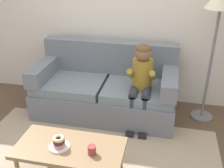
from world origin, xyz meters
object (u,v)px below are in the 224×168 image
couch (106,89)px  donut (59,144)px  person_child (141,79)px  toy_controller (51,136)px  floor_lamp (220,10)px  mug (92,150)px  coffee_table (70,149)px

couch → donut: couch is taller
person_child → toy_controller: size_ratio=4.87×
person_child → floor_lamp: 1.23m
person_child → mug: person_child is taller
coffee_table → floor_lamp: 2.32m
coffee_table → floor_lamp: bearing=45.5°
toy_controller → mug: bearing=-64.5°
mug → couch: bearing=98.3°
donut → mug: bearing=-4.4°
couch → toy_controller: (-0.53, -0.77, -0.33)m
floor_lamp → donut: bearing=-135.7°
coffee_table → couch: bearing=88.0°
mug → toy_controller: size_ratio=0.40×
coffee_table → toy_controller: 0.80m
person_child → donut: bearing=-120.1°
coffee_table → mug: (0.25, -0.06, 0.08)m
person_child → mug: size_ratio=12.24×
coffee_table → toy_controller: coffee_table is taller
coffee_table → person_child: (0.57, 1.11, 0.33)m
couch → mug: (0.20, -1.38, 0.08)m
mug → floor_lamp: 2.18m
couch → coffee_table: 1.32m
toy_controller → floor_lamp: floor_lamp is taller
person_child → toy_controller: person_child is taller
couch → toy_controller: size_ratio=8.60×
donut → floor_lamp: 2.37m
couch → mug: bearing=-81.7°
person_child → coffee_table: bearing=-117.1°
coffee_table → toy_controller: size_ratio=4.78×
couch → donut: (-0.14, -1.35, 0.07)m
person_child → floor_lamp: size_ratio=0.62×
coffee_table → donut: donut is taller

